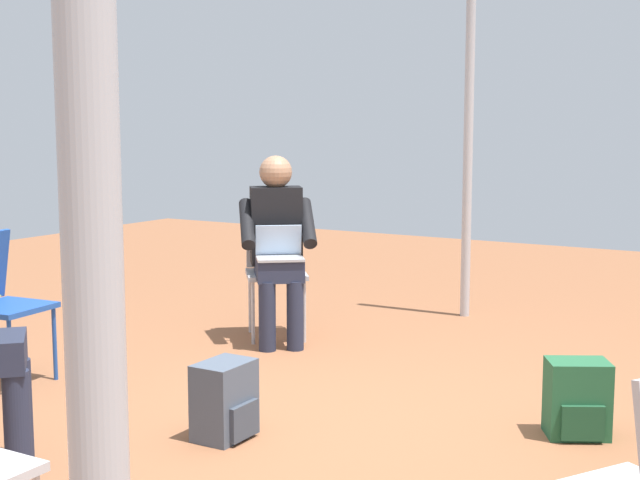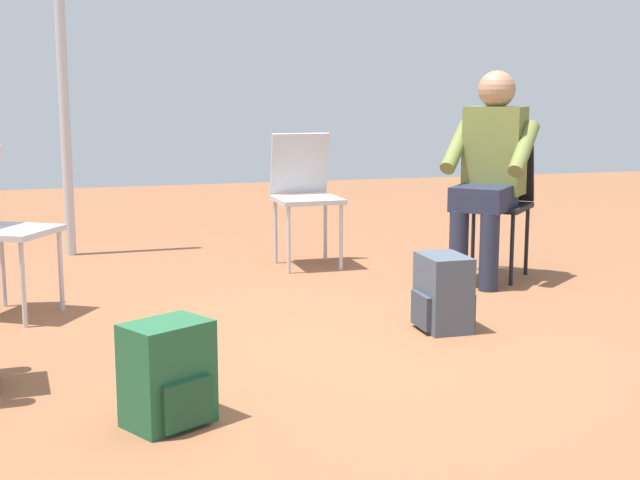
% 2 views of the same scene
% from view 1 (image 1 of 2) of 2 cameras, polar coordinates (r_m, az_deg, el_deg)
% --- Properties ---
extents(ground_plane, '(14.00, 14.00, 0.00)m').
position_cam_1_polar(ground_plane, '(4.27, 1.08, -12.38)').
color(ground_plane, brown).
extents(chair_southwest, '(0.58, 0.58, 0.85)m').
position_cam_1_polar(chair_southwest, '(6.11, -2.87, -1.54)').
color(chair_southwest, '#B7B7BC').
rests_on(chair_southwest, ground).
extents(person_with_laptop, '(0.64, 0.63, 1.24)m').
position_cam_1_polar(person_with_laptop, '(5.91, -2.75, 0.09)').
color(person_with_laptop, '#23283D').
rests_on(person_with_laptop, ground).
extents(backpack_near_laptop_user, '(0.31, 0.34, 0.36)m').
position_cam_1_polar(backpack_near_laptop_user, '(4.38, 16.12, -10.00)').
color(backpack_near_laptop_user, '#235B38').
rests_on(backpack_near_laptop_user, ground).
extents(backpack_by_empty_chair, '(0.28, 0.25, 0.36)m').
position_cam_1_polar(backpack_by_empty_chair, '(4.22, -6.13, -10.44)').
color(backpack_by_empty_chair, '#475160').
rests_on(backpack_by_empty_chair, ground).
extents(tent_pole_near, '(0.07, 0.07, 2.62)m').
position_cam_1_polar(tent_pole_near, '(6.73, 9.47, 6.18)').
color(tent_pole_near, '#B2B2B7').
rests_on(tent_pole_near, ground).
extents(tent_pole_far, '(0.07, 0.07, 2.61)m').
position_cam_1_polar(tent_pole_far, '(1.05, -14.36, -0.87)').
color(tent_pole_far, '#B2B2B7').
rests_on(tent_pole_far, ground).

